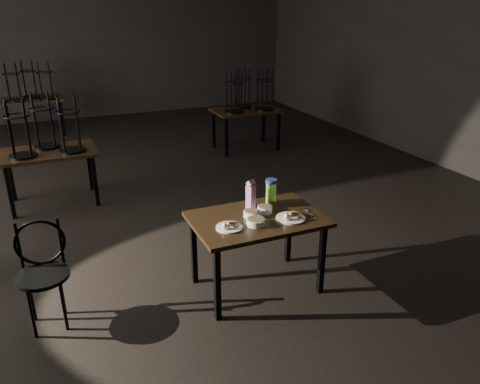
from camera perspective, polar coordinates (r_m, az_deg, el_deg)
name	(u,v)px	position (r m, az deg, el deg)	size (l,w,h in m)	color
room	(127,26)	(5.81, -13.63, 19.10)	(12.00, 12.04, 3.22)	black
main_table	(257,225)	(4.33, 2.10, -4.02)	(1.20, 0.80, 0.75)	black
plate_left	(229,226)	(4.08, -1.33, -4.17)	(0.24, 0.24, 0.08)	white
plate_right	(291,217)	(4.27, 6.19, -3.01)	(0.27, 0.27, 0.09)	white
bowl_near	(251,213)	(4.30, 1.39, -2.62)	(0.14, 0.14, 0.06)	white
bowl_far	(265,209)	(4.39, 3.05, -2.07)	(0.14, 0.14, 0.06)	white
bowl_big	(256,222)	(4.14, 1.94, -3.64)	(0.17, 0.17, 0.06)	white
juice_carton	(251,195)	(4.44, 1.33, -0.36)	(0.09, 0.09, 0.29)	#8D196F
water_bottle	(271,191)	(4.56, 3.81, 0.14)	(0.13, 0.13, 0.25)	#79DC40
spoon	(308,211)	(4.46, 8.29, -2.29)	(0.04, 0.21, 0.01)	silver
bentwood_chair	(42,266)	(4.27, -22.99, -8.29)	(0.44, 0.43, 0.91)	black
bg_table_left	(48,149)	(6.70, -22.38, 4.85)	(1.20, 0.80, 1.48)	black
bg_table_right	(246,108)	(8.71, 0.77, 10.20)	(1.20, 0.80, 1.48)	black
bg_table_far	(32,97)	(10.62, -24.04, 10.50)	(1.20, 0.80, 1.48)	black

